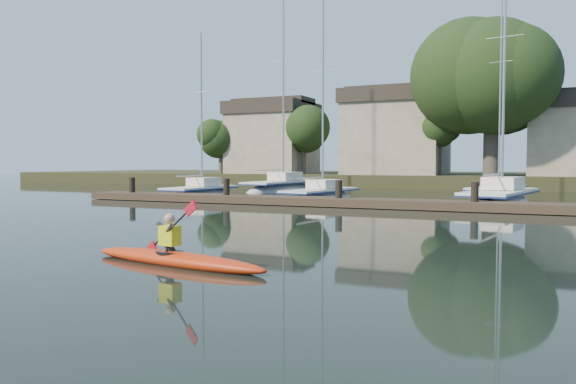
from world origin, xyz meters
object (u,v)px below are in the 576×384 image
at_px(dock, 403,204).
at_px(sailboat_3, 500,208).
at_px(sailboat_5, 282,193).
at_px(sailboat_6, 497,198).
at_px(sailboat_0, 200,199).
at_px(sailboat_1, 321,202).
at_px(kayak, 174,256).

bearing_deg(dock, sailboat_3, 50.58).
distance_m(sailboat_5, sailboat_6, 14.93).
bearing_deg(sailboat_0, sailboat_1, 5.70).
height_order(kayak, sailboat_6, sailboat_6).
height_order(sailboat_1, sailboat_5, sailboat_5).
distance_m(kayak, sailboat_5, 30.29).
bearing_deg(sailboat_6, sailboat_3, -73.25).
xyz_separation_m(sailboat_0, sailboat_1, (7.58, 0.56, 0.01)).
bearing_deg(sailboat_6, sailboat_5, -169.35).
bearing_deg(sailboat_5, dock, -43.05).
bearing_deg(dock, sailboat_1, 140.70).
height_order(sailboat_0, sailboat_6, sailboat_6).
xyz_separation_m(sailboat_0, sailboat_5, (1.37, 8.73, -0.02)).
height_order(dock, sailboat_6, sailboat_6).
height_order(kayak, sailboat_5, sailboat_5).
bearing_deg(sailboat_3, sailboat_1, -170.46).
bearing_deg(sailboat_1, sailboat_3, 7.18).
bearing_deg(dock, sailboat_6, 76.29).
bearing_deg(kayak, sailboat_5, 119.62).
relative_size(dock, sailboat_6, 2.41).
bearing_deg(dock, kayak, -93.85).
bearing_deg(sailboat_5, sailboat_3, -23.82).
distance_m(kayak, sailboat_0, 23.06).
relative_size(sailboat_0, sailboat_1, 0.89).
bearing_deg(sailboat_6, sailboat_0, -140.84).
xyz_separation_m(dock, sailboat_0, (-13.25, 4.08, -0.38)).
height_order(kayak, sailboat_1, sailboat_1).
relative_size(kayak, dock, 0.13).
xyz_separation_m(kayak, sailboat_6, (4.09, 27.97, -0.34)).
relative_size(dock, sailboat_0, 3.09).
height_order(kayak, sailboat_3, sailboat_3).
relative_size(sailboat_1, sailboat_3, 0.87).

